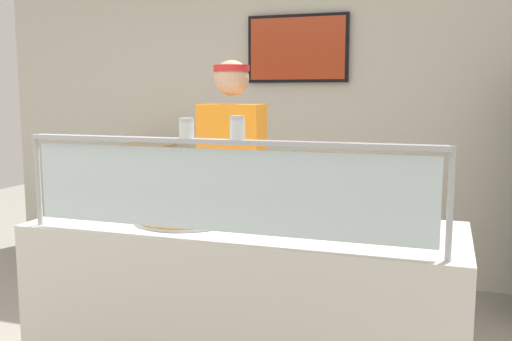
{
  "coord_description": "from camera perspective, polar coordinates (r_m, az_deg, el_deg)",
  "views": [
    {
      "loc": [
        1.9,
        -2.09,
        1.57
      ],
      "look_at": [
        1.05,
        0.42,
        1.2
      ],
      "focal_mm": 39.7,
      "sensor_mm": 36.0,
      "label": 1
    }
  ],
  "objects": [
    {
      "name": "worker_figure",
      "position": [
        3.44,
        -2.38,
        -1.58
      ],
      "size": [
        0.41,
        0.5,
        1.76
      ],
      "color": "#23232D",
      "rests_on": "ground"
    },
    {
      "name": "prep_shelf",
      "position": [
        5.03,
        -11.38,
        -5.41
      ],
      "size": [
        0.7,
        0.55,
        0.86
      ],
      "primitive_type": "cube",
      "color": "#B7BABF",
      "rests_on": "ground"
    },
    {
      "name": "pizza_box_stack",
      "position": [
        4.93,
        -11.49,
        0.98
      ],
      "size": [
        0.48,
        0.47,
        0.27
      ],
      "color": "tan",
      "rests_on": "prep_shelf"
    },
    {
      "name": "parmesan_shaker",
      "position": [
        2.39,
        -7.01,
        4.12
      ],
      "size": [
        0.06,
        0.06,
        0.09
      ],
      "color": "white",
      "rests_on": "sneeze_guard"
    },
    {
      "name": "sneeze_guard",
      "position": [
        2.35,
        -3.77,
        -0.62
      ],
      "size": [
        1.85,
        0.06,
        0.43
      ],
      "color": "#B2B5BC",
      "rests_on": "serving_counter"
    },
    {
      "name": "pizza_tray",
      "position": [
        2.78,
        -6.99,
        -4.7
      ],
      "size": [
        0.5,
        0.5,
        0.04
      ],
      "color": "#9EA0A8",
      "rests_on": "serving_counter"
    },
    {
      "name": "serving_counter",
      "position": [
        2.85,
        -1.05,
        -14.74
      ],
      "size": [
        2.03,
        0.77,
        0.95
      ],
      "primitive_type": "cube",
      "color": "silver",
      "rests_on": "ground"
    },
    {
      "name": "pepper_flake_shaker",
      "position": [
        2.3,
        -1.9,
        4.18
      ],
      "size": [
        0.06,
        0.06,
        0.1
      ],
      "color": "white",
      "rests_on": "sneeze_guard"
    },
    {
      "name": "shop_rear_unit",
      "position": [
        4.81,
        7.97,
        5.28
      ],
      "size": [
        6.43,
        0.13,
        2.7
      ],
      "color": "beige",
      "rests_on": "ground"
    },
    {
      "name": "pizza_server",
      "position": [
        2.75,
        -6.91,
        -4.36
      ],
      "size": [
        0.14,
        0.29,
        0.01
      ],
      "primitive_type": "cube",
      "rotation": [
        0.0,
        0.0,
        0.24
      ],
      "color": "#ADAFB7",
      "rests_on": "pizza_tray"
    }
  ]
}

